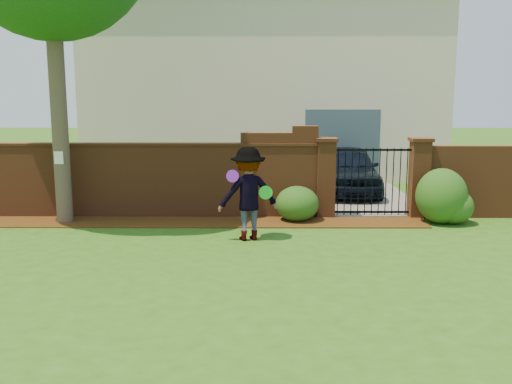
{
  "coord_description": "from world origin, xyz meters",
  "views": [
    {
      "loc": [
        0.83,
        -9.22,
        2.89
      ],
      "look_at": [
        0.77,
        1.4,
        1.05
      ],
      "focal_mm": 39.8,
      "sensor_mm": 36.0,
      "label": 1
    }
  ],
  "objects_px": {
    "man": "(248,194)",
    "frisbee_green": "(266,193)",
    "frisbee_purple": "(232,176)",
    "car": "(349,170)"
  },
  "relations": [
    {
      "from": "man",
      "to": "car",
      "type": "bearing_deg",
      "value": -132.71
    },
    {
      "from": "frisbee_purple",
      "to": "frisbee_green",
      "type": "relative_size",
      "value": 0.92
    },
    {
      "from": "car",
      "to": "frisbee_purple",
      "type": "xyz_separation_m",
      "value": [
        -3.13,
        -5.49,
        0.62
      ]
    },
    {
      "from": "frisbee_green",
      "to": "frisbee_purple",
      "type": "bearing_deg",
      "value": -171.53
    },
    {
      "from": "man",
      "to": "frisbee_purple",
      "type": "distance_m",
      "value": 0.53
    },
    {
      "from": "car",
      "to": "frisbee_green",
      "type": "xyz_separation_m",
      "value": [
        -2.48,
        -5.39,
        0.28
      ]
    },
    {
      "from": "car",
      "to": "man",
      "type": "relative_size",
      "value": 2.2
    },
    {
      "from": "man",
      "to": "frisbee_green",
      "type": "height_order",
      "value": "man"
    },
    {
      "from": "man",
      "to": "frisbee_green",
      "type": "distance_m",
      "value": 0.36
    },
    {
      "from": "frisbee_green",
      "to": "man",
      "type": "bearing_deg",
      "value": 165.45
    }
  ]
}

